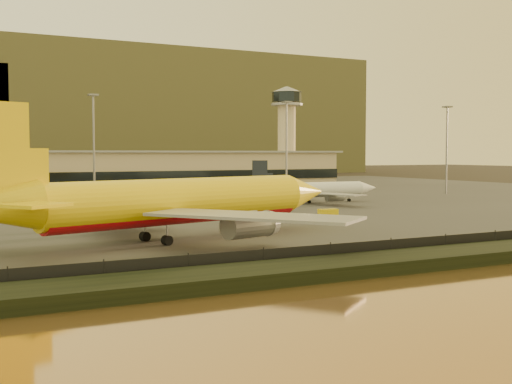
# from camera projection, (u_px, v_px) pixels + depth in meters

# --- Properties ---
(ground) EXTENTS (900.00, 900.00, 0.00)m
(ground) POSITION_uv_depth(u_px,v_px,m) (314.00, 247.00, 82.10)
(ground) COLOR black
(ground) RESTS_ON ground
(embankment) EXTENTS (320.00, 7.00, 1.40)m
(embankment) POSITION_uv_depth(u_px,v_px,m) (400.00, 261.00, 66.90)
(embankment) COLOR black
(embankment) RESTS_ON ground
(tarmac) EXTENTS (320.00, 220.00, 0.20)m
(tarmac) POSITION_uv_depth(u_px,v_px,m) (120.00, 199.00, 166.78)
(tarmac) COLOR #2D2D2D
(tarmac) RESTS_ON ground
(perimeter_fence) EXTENTS (300.00, 0.05, 2.20)m
(perimeter_fence) POSITION_uv_depth(u_px,v_px,m) (376.00, 251.00, 70.43)
(perimeter_fence) COLOR black
(perimeter_fence) RESTS_ON tarmac
(terminal_building) EXTENTS (202.00, 25.00, 12.60)m
(terminal_building) POSITION_uv_depth(u_px,v_px,m) (44.00, 173.00, 187.12)
(terminal_building) COLOR #C5AC89
(terminal_building) RESTS_ON tarmac
(control_tower) EXTENTS (11.20, 11.20, 35.50)m
(control_tower) POSITION_uv_depth(u_px,v_px,m) (287.00, 126.00, 229.00)
(control_tower) COLOR #C5AC89
(control_tower) RESTS_ON tarmac
(apron_light_masts) EXTENTS (152.20, 12.20, 25.40)m
(apron_light_masts) POSITION_uv_depth(u_px,v_px,m) (202.00, 138.00, 154.74)
(apron_light_masts) COLOR slate
(apron_light_masts) RESTS_ON tarmac
(dhl_cargo_jet) EXTENTS (57.57, 55.13, 17.44)m
(dhl_cargo_jet) POSITION_uv_depth(u_px,v_px,m) (175.00, 202.00, 85.82)
(dhl_cargo_jet) COLOR yellow
(dhl_cargo_jet) RESTS_ON tarmac
(white_narrowbody_jet) EXTENTS (35.35, 34.47, 10.16)m
(white_narrowbody_jet) POSITION_uv_depth(u_px,v_px,m) (313.00, 190.00, 152.68)
(white_narrowbody_jet) COLOR white
(white_narrowbody_jet) RESTS_ON tarmac
(gse_vehicle_yellow) EXTENTS (3.66, 1.85, 1.60)m
(gse_vehicle_yellow) POSITION_uv_depth(u_px,v_px,m) (328.00, 213.00, 117.42)
(gse_vehicle_yellow) COLOR yellow
(gse_vehicle_yellow) RESTS_ON tarmac
(gse_vehicle_white) EXTENTS (3.62, 1.71, 1.61)m
(gse_vehicle_white) POSITION_uv_depth(u_px,v_px,m) (76.00, 225.00, 98.32)
(gse_vehicle_white) COLOR white
(gse_vehicle_white) RESTS_ON tarmac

